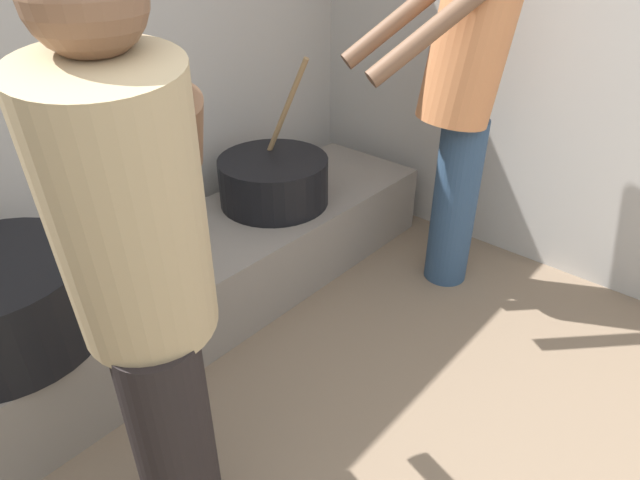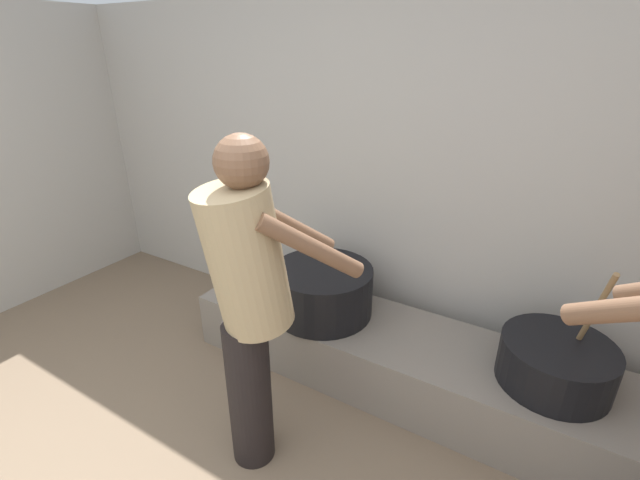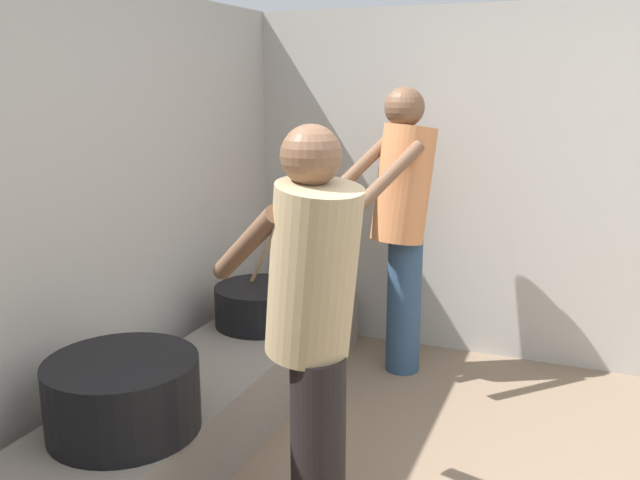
% 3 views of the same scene
% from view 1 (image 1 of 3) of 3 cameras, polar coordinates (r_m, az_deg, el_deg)
% --- Properties ---
extents(hearth_ledge, '(2.78, 0.60, 0.35)m').
position_cam_1_polar(hearth_ledge, '(2.40, -15.01, -5.18)').
color(hearth_ledge, slate).
rests_on(hearth_ledge, ground_plane).
extents(cooking_pot_main, '(0.51, 0.51, 0.67)m').
position_cam_1_polar(cooking_pot_main, '(2.59, -4.82, 6.19)').
color(cooking_pot_main, black).
rests_on(cooking_pot_main, hearth_ledge).
extents(cook_in_orange_shirt, '(0.75, 0.63, 1.65)m').
position_cam_1_polar(cook_in_orange_shirt, '(2.37, 14.78, 15.46)').
color(cook_in_orange_shirt, navy).
rests_on(cook_in_orange_shirt, ground_plane).
extents(cook_in_tan_shirt, '(0.63, 0.72, 1.55)m').
position_cam_1_polar(cook_in_tan_shirt, '(1.22, -17.94, -4.27)').
color(cook_in_tan_shirt, black).
rests_on(cook_in_tan_shirt, ground_plane).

